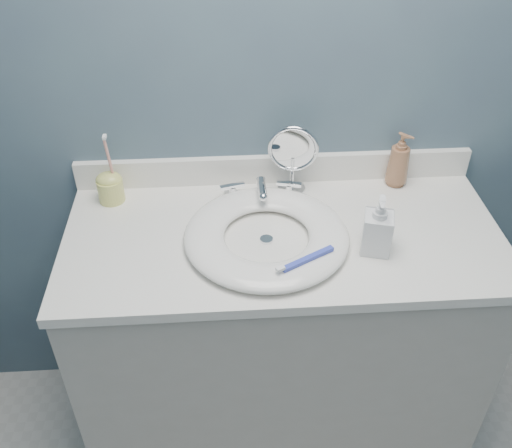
{
  "coord_description": "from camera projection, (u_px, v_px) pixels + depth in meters",
  "views": [
    {
      "loc": [
        -0.16,
        -0.25,
        1.87
      ],
      "look_at": [
        -0.08,
        0.94,
        0.94
      ],
      "focal_mm": 40.0,
      "sensor_mm": 36.0,
      "label": 1
    }
  ],
  "objects": [
    {
      "name": "back_wall",
      "position": [
        276.0,
        84.0,
        1.6
      ],
      "size": [
        2.2,
        0.02,
        2.4
      ],
      "primitive_type": "cube",
      "color": "#455768",
      "rests_on": "ground"
    },
    {
      "name": "vanity_cabinet",
      "position": [
        279.0,
        341.0,
        1.86
      ],
      "size": [
        1.2,
        0.55,
        0.85
      ],
      "primitive_type": "cube",
      "color": "#BAB4AA",
      "rests_on": "ground"
    },
    {
      "name": "countertop",
      "position": [
        283.0,
        237.0,
        1.59
      ],
      "size": [
        1.22,
        0.57,
        0.03
      ],
      "primitive_type": "cube",
      "color": "white",
      "rests_on": "vanity_cabinet"
    },
    {
      "name": "backsplash",
      "position": [
        275.0,
        169.0,
        1.76
      ],
      "size": [
        1.22,
        0.02,
        0.09
      ],
      "primitive_type": "cube",
      "color": "white",
      "rests_on": "countertop"
    },
    {
      "name": "basin",
      "position": [
        267.0,
        235.0,
        1.55
      ],
      "size": [
        0.45,
        0.45,
        0.04
      ],
      "primitive_type": null,
      "color": "white",
      "rests_on": "countertop"
    },
    {
      "name": "drain",
      "position": [
        266.0,
        240.0,
        1.56
      ],
      "size": [
        0.04,
        0.04,
        0.01
      ],
      "primitive_type": "cylinder",
      "color": "silver",
      "rests_on": "countertop"
    },
    {
      "name": "faucet",
      "position": [
        261.0,
        192.0,
        1.7
      ],
      "size": [
        0.25,
        0.13,
        0.07
      ],
      "color": "silver",
      "rests_on": "countertop"
    },
    {
      "name": "makeup_mirror",
      "position": [
        293.0,
        156.0,
        1.68
      ],
      "size": [
        0.15,
        0.08,
        0.22
      ],
      "rotation": [
        0.0,
        0.0,
        -0.14
      ],
      "color": "silver",
      "rests_on": "countertop"
    },
    {
      "name": "soap_bottle_amber",
      "position": [
        399.0,
        159.0,
        1.73
      ],
      "size": [
        0.1,
        0.1,
        0.18
      ],
      "primitive_type": "imported",
      "rotation": [
        0.0,
        0.0,
        0.78
      ],
      "color": "#946242",
      "rests_on": "countertop"
    },
    {
      "name": "soap_bottle_clear",
      "position": [
        378.0,
        225.0,
        1.48
      ],
      "size": [
        0.09,
        0.09,
        0.17
      ],
      "primitive_type": "imported",
      "rotation": [
        0.0,
        0.0,
        -0.26
      ],
      "color": "silver",
      "rests_on": "countertop"
    },
    {
      "name": "toothbrush_holder",
      "position": [
        110.0,
        186.0,
        1.68
      ],
      "size": [
        0.08,
        0.08,
        0.22
      ],
      "rotation": [
        0.0,
        0.0,
        -0.34
      ],
      "color": "#D6D66B",
      "rests_on": "countertop"
    },
    {
      "name": "toothbrush_lying",
      "position": [
        306.0,
        260.0,
        1.43
      ],
      "size": [
        0.16,
        0.1,
        0.02
      ],
      "rotation": [
        0.0,
        0.0,
        0.51
      ],
      "color": "#3545BC",
      "rests_on": "basin"
    }
  ]
}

